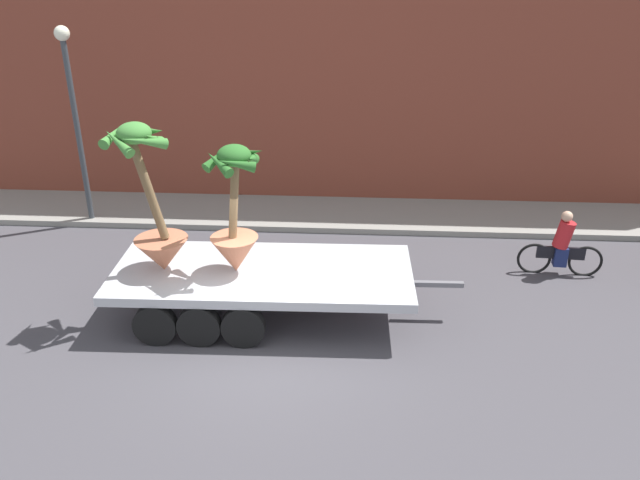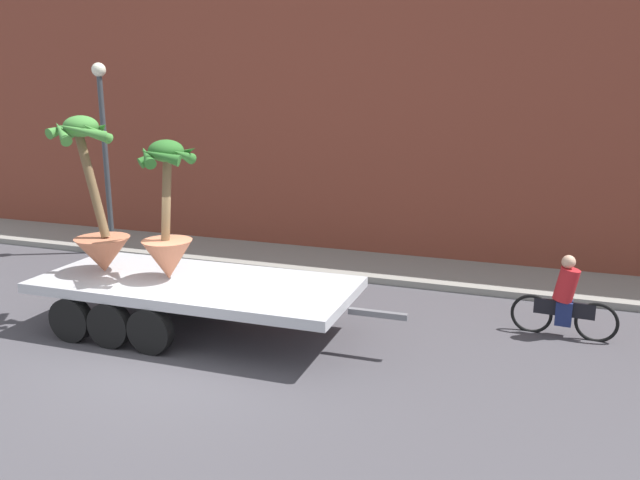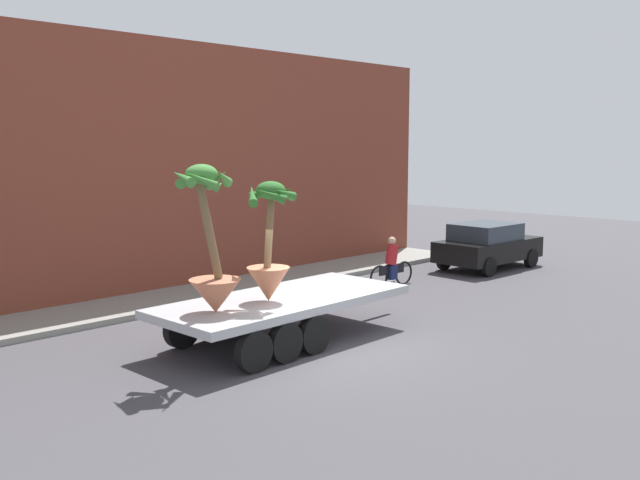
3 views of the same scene
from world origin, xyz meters
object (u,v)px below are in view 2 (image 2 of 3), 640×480
(potted_palm_middle, at_px, (96,214))
(street_lamp, at_px, (104,132))
(cyclist, at_px, (565,301))
(potted_palm_rear, at_px, (167,225))
(flatbed_trailer, at_px, (184,290))

(potted_palm_middle, bearing_deg, street_lamp, 126.25)
(cyclist, xyz_separation_m, street_lamp, (-11.46, 2.13, 2.56))
(potted_palm_rear, xyz_separation_m, street_lamp, (-4.68, 4.29, 1.24))
(flatbed_trailer, xyz_separation_m, potted_palm_middle, (-1.73, -0.12, 1.32))
(potted_palm_rear, xyz_separation_m, cyclist, (6.77, 2.15, -1.32))
(potted_palm_rear, bearing_deg, flatbed_trailer, 20.97)
(street_lamp, bearing_deg, potted_palm_rear, -42.49)
(flatbed_trailer, distance_m, potted_palm_rear, 1.24)
(potted_palm_rear, distance_m, street_lamp, 6.47)
(flatbed_trailer, distance_m, street_lamp, 6.91)
(flatbed_trailer, distance_m, cyclist, 6.87)
(potted_palm_middle, xyz_separation_m, street_lamp, (-3.17, 4.32, 1.14))
(potted_palm_middle, distance_m, street_lamp, 5.48)
(potted_palm_rear, distance_m, cyclist, 7.23)
(potted_palm_rear, relative_size, street_lamp, 0.52)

